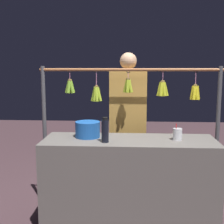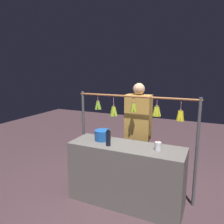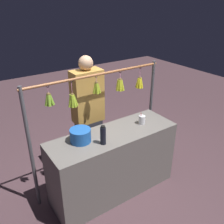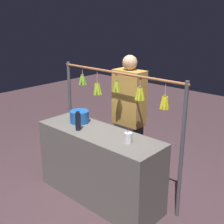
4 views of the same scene
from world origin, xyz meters
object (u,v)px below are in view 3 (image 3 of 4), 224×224
(blue_bucket, at_px, (80,135))
(vendor_person, at_px, (88,118))
(water_bottle, at_px, (103,135))
(drink_cup, at_px, (142,120))

(blue_bucket, relative_size, vendor_person, 0.14)
(blue_bucket, xyz_separation_m, vendor_person, (-0.40, -0.54, -0.11))
(vendor_person, bearing_deg, blue_bucket, 53.22)
(water_bottle, bearing_deg, drink_cup, -170.00)
(water_bottle, relative_size, vendor_person, 0.13)
(drink_cup, height_order, vendor_person, vendor_person)
(blue_bucket, height_order, drink_cup, drink_cup)
(blue_bucket, bearing_deg, vendor_person, -126.78)
(water_bottle, relative_size, blue_bucket, 0.96)
(drink_cup, xyz_separation_m, vendor_person, (0.49, -0.61, -0.09))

